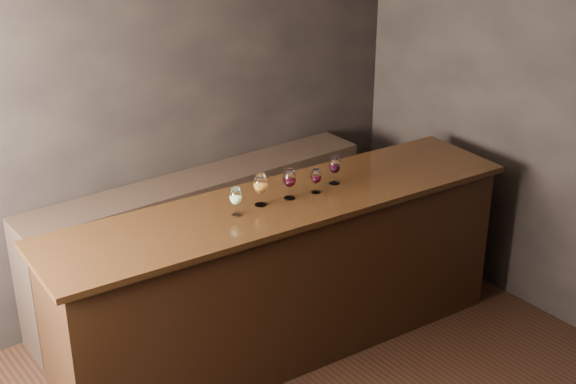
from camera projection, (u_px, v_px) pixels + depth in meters
room_shell at (262, 190)px, 3.91m from camera, size 5.02×4.52×2.81m
bar_counter at (284, 279)px, 5.57m from camera, size 3.27×0.92×1.13m
bar_top at (284, 203)px, 5.32m from camera, size 3.38×1.01×0.04m
back_bar_shelf at (201, 238)px, 6.25m from camera, size 2.84×0.40×1.02m
glass_white at (236, 197)px, 5.06m from camera, size 0.08×0.08×0.19m
glass_amber at (260, 185)px, 5.19m from camera, size 0.09×0.09×0.22m
glass_red_a at (289, 179)px, 5.29m from camera, size 0.09×0.09×0.21m
glass_red_b at (316, 177)px, 5.38m from camera, size 0.07×0.07×0.17m
glass_red_c at (335, 166)px, 5.52m from camera, size 0.08×0.08×0.20m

